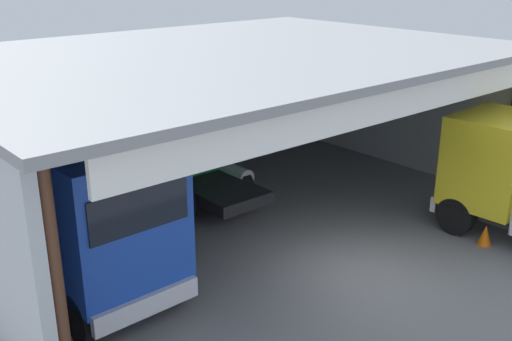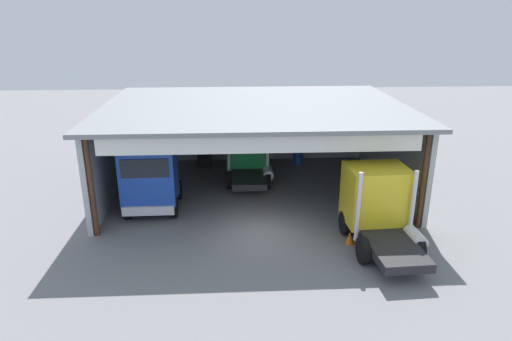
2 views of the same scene
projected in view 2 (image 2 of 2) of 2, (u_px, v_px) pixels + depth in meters
ground_plane at (261, 232)px, 20.40m from camera, size 80.00×80.00×0.00m
workshop_shed at (254, 125)px, 25.10m from camera, size 15.66×11.64×4.84m
truck_blue_right_bay at (150, 175)px, 21.88m from camera, size 2.72×4.65×3.69m
truck_green_center_left_bay at (248, 149)px, 26.36m from camera, size 2.62×4.93×3.47m
truck_yellow_left_bay at (379, 205)px, 19.08m from camera, size 2.83×5.20×3.48m
oil_drum at (298, 157)px, 29.36m from camera, size 0.58×0.58×0.91m
tool_cart at (205, 158)px, 28.98m from camera, size 0.90×0.60×1.00m
traffic_cone at (350, 238)px, 19.32m from camera, size 0.36×0.36×0.56m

